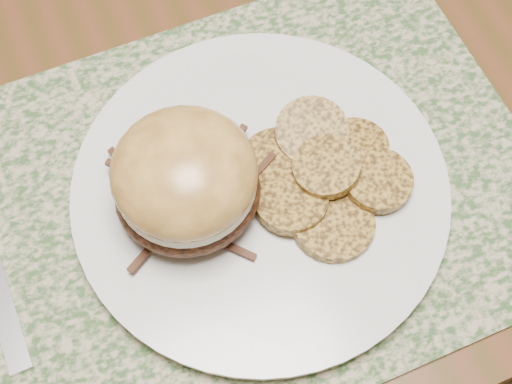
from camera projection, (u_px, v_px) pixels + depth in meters
ground at (327, 203)px, 1.36m from camera, size 3.50×3.50×0.00m
placemat at (239, 196)px, 0.53m from camera, size 0.45×0.33×0.00m
dinner_plate at (260, 191)px, 0.52m from camera, size 0.26×0.26×0.02m
pork_sandwich at (186, 180)px, 0.48m from camera, size 0.11×0.10×0.08m
roasted_potatoes at (324, 174)px, 0.51m from camera, size 0.14×0.14×0.03m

